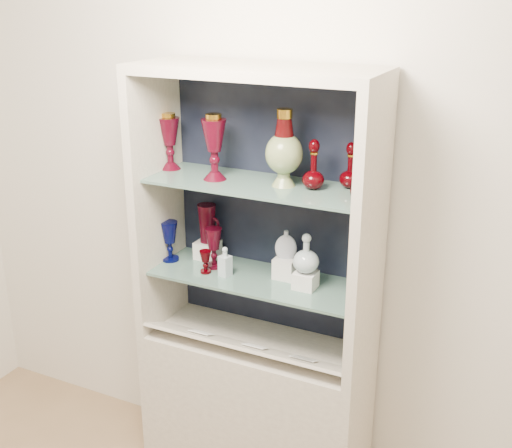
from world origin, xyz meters
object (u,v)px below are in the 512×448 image
at_px(pedestal_lamp_right, 214,147).
at_px(ruby_goblet_small, 205,262).
at_px(pedestal_lamp_left, 170,141).
at_px(flat_flask, 286,244).
at_px(clear_round_decanter, 306,254).
at_px(cameo_medallion, 367,250).
at_px(ruby_goblet_tall, 214,248).
at_px(ruby_decanter_a, 314,161).
at_px(lidded_bowl, 362,187).
at_px(enamel_urn, 284,148).
at_px(clear_square_bottle, 225,261).
at_px(cobalt_goblet, 170,241).
at_px(ruby_pitcher, 207,223).
at_px(ruby_decanter_b, 351,164).

relative_size(pedestal_lamp_right, ruby_goblet_small, 2.67).
relative_size(pedestal_lamp_left, flat_flask, 1.91).
height_order(clear_round_decanter, cameo_medallion, same).
bearing_deg(ruby_goblet_tall, pedestal_lamp_left, 174.96).
relative_size(pedestal_lamp_right, ruby_goblet_tall, 1.49).
height_order(ruby_decanter_a, flat_flask, ruby_decanter_a).
bearing_deg(lidded_bowl, enamel_urn, 172.71).
xyz_separation_m(pedestal_lamp_left, pedestal_lamp_right, (0.25, -0.06, 0.01)).
relative_size(clear_square_bottle, cameo_medallion, 1.01).
height_order(cobalt_goblet, ruby_pitcher, ruby_pitcher).
relative_size(enamel_urn, clear_square_bottle, 2.32).
bearing_deg(clear_round_decanter, lidded_bowl, -5.30).
bearing_deg(cameo_medallion, pedestal_lamp_right, -155.13).
xyz_separation_m(enamel_urn, clear_round_decanter, (0.11, -0.02, -0.42)).
height_order(enamel_urn, cobalt_goblet, enamel_urn).
bearing_deg(enamel_urn, clear_round_decanter, -11.06).
relative_size(enamel_urn, clear_round_decanter, 1.91).
xyz_separation_m(ruby_decanter_b, ruby_goblet_tall, (-0.58, -0.08, -0.43)).
distance_m(cobalt_goblet, clear_round_decanter, 0.66).
relative_size(lidded_bowl, clear_round_decanter, 0.60).
bearing_deg(ruby_goblet_tall, ruby_pitcher, 134.59).
bearing_deg(cobalt_goblet, lidded_bowl, -1.54).
height_order(pedestal_lamp_right, ruby_decanter_b, pedestal_lamp_right).
relative_size(ruby_pitcher, flat_flask, 1.38).
relative_size(cobalt_goblet, ruby_pitcher, 1.05).
xyz_separation_m(ruby_decanter_b, ruby_pitcher, (-0.65, -0.01, -0.35)).
relative_size(ruby_pitcher, cameo_medallion, 1.35).
relative_size(pedestal_lamp_left, cameo_medallion, 1.87).
xyz_separation_m(ruby_decanter_b, lidded_bowl, (0.09, -0.13, -0.05)).
distance_m(lidded_bowl, clear_round_decanter, 0.39).
bearing_deg(ruby_decanter_b, pedestal_lamp_right, -167.04).
xyz_separation_m(pedestal_lamp_right, enamel_urn, (0.29, 0.04, 0.02)).
xyz_separation_m(enamel_urn, cobalt_goblet, (-0.55, -0.02, -0.48)).
bearing_deg(ruby_pitcher, clear_square_bottle, -28.21).
bearing_deg(clear_round_decanter, cameo_medallion, 27.88).
relative_size(clear_square_bottle, clear_round_decanter, 0.83).
xyz_separation_m(ruby_decanter_a, ruby_goblet_tall, (-0.45, -0.01, -0.44)).
height_order(lidded_bowl, ruby_goblet_small, lidded_bowl).
xyz_separation_m(ruby_decanter_b, clear_round_decanter, (-0.13, -0.11, -0.37)).
height_order(lidded_bowl, clear_square_bottle, lidded_bowl).
height_order(enamel_urn, cameo_medallion, enamel_urn).
bearing_deg(ruby_pitcher, pedestal_lamp_right, -34.44).
height_order(pedestal_lamp_right, cobalt_goblet, pedestal_lamp_right).
distance_m(pedestal_lamp_right, flat_flask, 0.50).
bearing_deg(ruby_decanter_a, enamel_urn, -176.67).
bearing_deg(ruby_goblet_small, pedestal_lamp_left, 157.69).
bearing_deg(ruby_decanter_b, flat_flask, -168.75).
bearing_deg(enamel_urn, ruby_goblet_tall, -179.98).
bearing_deg(pedestal_lamp_right, cobalt_goblet, 175.34).
relative_size(flat_flask, clear_round_decanter, 0.80).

